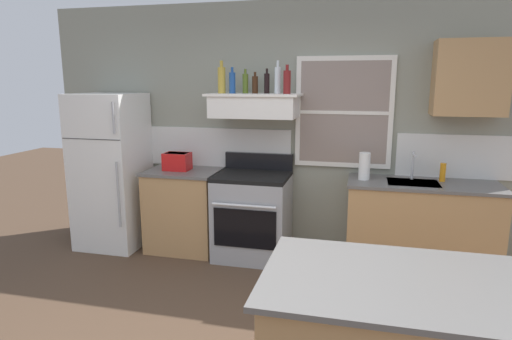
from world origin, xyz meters
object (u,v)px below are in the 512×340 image
object	(u,v)px
bottle_champagne_gold_foil	(222,80)
bottle_olive_oil_square	(245,83)
toaster	(177,161)
bottle_red_label_wine	(287,82)
paper_towel_roll	(364,166)
dish_soap_bottle	(443,172)
bottle_balsamic_dark	(267,83)
refrigerator	(112,171)
bottle_brown_stout	(255,84)
stove_range	(253,215)
bottle_blue_liqueur	(232,82)
bottle_clear_tall	(278,80)

from	to	relation	value
bottle_champagne_gold_foil	bottle_olive_oil_square	size ratio (longest dim) A/B	1.34
toaster	bottle_red_label_wine	world-z (taller)	bottle_red_label_wine
bottle_red_label_wine	paper_towel_roll	size ratio (longest dim) A/B	1.06
toaster	dish_soap_bottle	size ratio (longest dim) A/B	1.65
bottle_balsamic_dark	paper_towel_roll	distance (m)	1.30
refrigerator	bottle_olive_oil_square	xyz separation A→B (m)	(1.54, 0.16, 0.98)
refrigerator	bottle_balsamic_dark	size ratio (longest dim) A/B	6.88
bottle_brown_stout	bottle_balsamic_dark	bearing A→B (deg)	-1.42
paper_towel_roll	dish_soap_bottle	size ratio (longest dim) A/B	1.50
bottle_champagne_gold_foil	bottle_balsamic_dark	bearing A→B (deg)	9.86
toaster	bottle_red_label_wine	distance (m)	1.48
stove_range	bottle_red_label_wine	world-z (taller)	bottle_red_label_wine
bottle_brown_stout	paper_towel_roll	size ratio (longest dim) A/B	0.81
toaster	bottle_brown_stout	size ratio (longest dim) A/B	1.36
bottle_balsamic_dark	bottle_red_label_wine	distance (m)	0.25
stove_range	bottle_balsamic_dark	world-z (taller)	bottle_balsamic_dark
bottle_champagne_gold_foil	bottle_red_label_wine	xyz separation A→B (m)	(0.69, -0.02, -0.02)
bottle_champagne_gold_foil	bottle_balsamic_dark	size ratio (longest dim) A/B	1.32
dish_soap_bottle	paper_towel_roll	bearing A→B (deg)	-172.35
stove_range	toaster	bearing A→B (deg)	178.12
bottle_blue_liqueur	bottle_brown_stout	world-z (taller)	bottle_blue_liqueur
bottle_brown_stout	bottle_red_label_wine	world-z (taller)	bottle_red_label_wine
bottle_red_label_wine	dish_soap_bottle	xyz separation A→B (m)	(1.53, 0.10, -0.87)
bottle_olive_oil_square	bottle_blue_liqueur	bearing A→B (deg)	-154.38
bottle_red_label_wine	dish_soap_bottle	size ratio (longest dim) A/B	1.59
bottle_balsamic_dark	bottle_olive_oil_square	bearing A→B (deg)	-177.54
toaster	stove_range	xyz separation A→B (m)	(0.86, -0.03, -0.54)
paper_towel_roll	refrigerator	bearing A→B (deg)	-178.76
refrigerator	bottle_clear_tall	xyz separation A→B (m)	(1.89, 0.14, 1.02)
bottle_blue_liqueur	bottle_balsamic_dark	xyz separation A→B (m)	(0.35, 0.07, -0.01)
stove_range	bottle_clear_tall	xyz separation A→B (m)	(0.24, 0.11, 1.42)
bottle_blue_liqueur	toaster	bearing A→B (deg)	-175.87
bottle_red_label_wine	bottle_blue_liqueur	bearing A→B (deg)	176.83
bottle_champagne_gold_foil	stove_range	bearing A→B (deg)	-10.27
bottle_clear_tall	dish_soap_bottle	distance (m)	1.87
toaster	bottle_clear_tall	world-z (taller)	bottle_clear_tall
bottle_clear_tall	bottle_red_label_wine	size ratio (longest dim) A/B	1.16
bottle_clear_tall	bottle_balsamic_dark	bearing A→B (deg)	166.34
refrigerator	bottle_balsamic_dark	distance (m)	2.03
bottle_brown_stout	bottle_blue_liqueur	bearing A→B (deg)	-162.15
bottle_blue_liqueur	bottle_balsamic_dark	distance (m)	0.36
bottle_clear_tall	bottle_brown_stout	bearing A→B (deg)	172.55
stove_range	bottle_olive_oil_square	xyz separation A→B (m)	(-0.11, 0.13, 1.39)
refrigerator	bottle_blue_liqueur	xyz separation A→B (m)	(1.42, 0.10, 0.99)
bottle_clear_tall	paper_towel_roll	bearing A→B (deg)	-4.88
bottle_blue_liqueur	bottle_brown_stout	bearing A→B (deg)	17.85
toaster	bottle_brown_stout	xyz separation A→B (m)	(0.85, 0.12, 0.83)
bottle_olive_oil_square	paper_towel_roll	world-z (taller)	bottle_olive_oil_square
bottle_blue_liqueur	stove_range	bearing A→B (deg)	-17.50
refrigerator	stove_range	xyz separation A→B (m)	(1.65, 0.02, -0.40)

